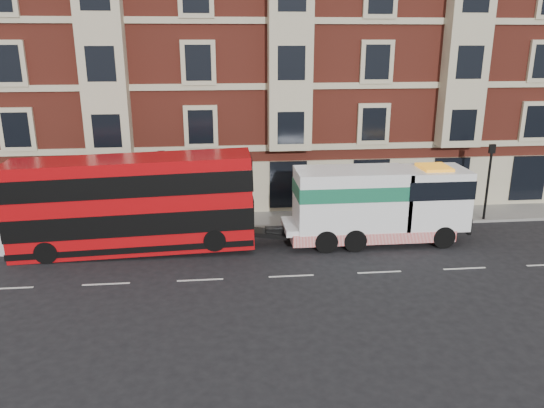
{
  "coord_description": "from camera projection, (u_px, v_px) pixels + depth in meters",
  "views": [
    {
      "loc": [
        -3.01,
        -21.24,
        9.99
      ],
      "look_at": [
        -0.45,
        4.0,
        2.12
      ],
      "focal_mm": 35.0,
      "sensor_mm": 36.0,
      "label": 1
    }
  ],
  "objects": [
    {
      "name": "sidewalk",
      "position": [
        274.0,
        220.0,
        30.53
      ],
      "size": [
        90.0,
        3.0,
        0.15
      ],
      "primitive_type": "cube",
      "color": "slate",
      "rests_on": "ground"
    },
    {
      "name": "victorian_terrace",
      "position": [
        269.0,
        39.0,
        34.75
      ],
      "size": [
        45.0,
        12.0,
        20.4
      ],
      "color": "maroon",
      "rests_on": "ground"
    },
    {
      "name": "double_decker_bus",
      "position": [
        132.0,
        203.0,
        25.56
      ],
      "size": [
        11.56,
        2.65,
        4.68
      ],
      "color": "#B3090E",
      "rests_on": "ground"
    },
    {
      "name": "lamp_post_west",
      "position": [
        163.0,
        185.0,
        27.95
      ],
      "size": [
        0.35,
        0.15,
        4.35
      ],
      "color": "black",
      "rests_on": "sidewalk"
    },
    {
      "name": "box_van",
      "position": [
        5.0,
        223.0,
        26.19
      ],
      "size": [
        5.58,
        3.31,
        2.72
      ],
      "rotation": [
        0.0,
        0.0,
        -0.25
      ],
      "color": "silver",
      "rests_on": "ground"
    },
    {
      "name": "lamp_post_east",
      "position": [
        489.0,
        176.0,
        29.68
      ],
      "size": [
        0.35,
        0.15,
        4.35
      ],
      "color": "black",
      "rests_on": "sidewalk"
    },
    {
      "name": "tow_truck",
      "position": [
        375.0,
        204.0,
        26.85
      ],
      "size": [
        9.26,
        2.74,
        3.86
      ],
      "color": "white",
      "rests_on": "ground"
    },
    {
      "name": "pedestrian",
      "position": [
        105.0,
        209.0,
        29.74
      ],
      "size": [
        0.59,
        0.41,
        1.54
      ],
      "primitive_type": "imported",
      "rotation": [
        0.0,
        0.0,
        -0.07
      ],
      "color": "#1D1831",
      "rests_on": "sidewalk"
    },
    {
      "name": "ground",
      "position": [
        291.0,
        276.0,
        23.43
      ],
      "size": [
        120.0,
        120.0,
        0.0
      ],
      "primitive_type": "plane",
      "color": "black",
      "rests_on": "ground"
    }
  ]
}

